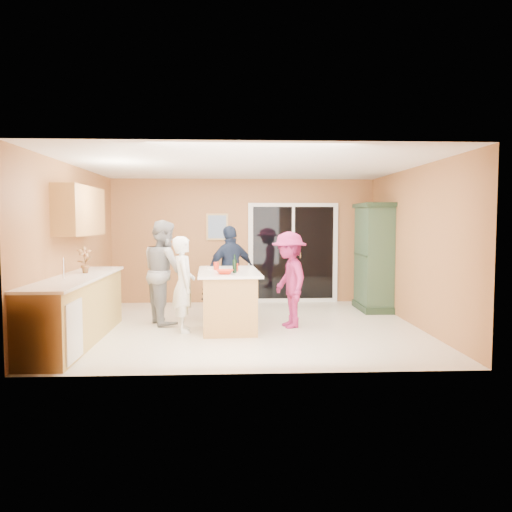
{
  "coord_description": "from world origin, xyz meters",
  "views": [
    {
      "loc": [
        -0.24,
        -8.01,
        1.72
      ],
      "look_at": [
        0.15,
        0.1,
        1.15
      ],
      "focal_mm": 35.0,
      "sensor_mm": 36.0,
      "label": 1
    }
  ],
  "objects_px": {
    "woman_white": "(184,284)",
    "woman_navy": "(231,271)",
    "green_hutch": "(374,258)",
    "woman_grey": "(165,272)",
    "woman_magenta": "(289,280)",
    "kitchen_island": "(229,301)"
  },
  "relations": [
    {
      "from": "kitchen_island",
      "to": "woman_magenta",
      "type": "bearing_deg",
      "value": -4.29
    },
    {
      "from": "kitchen_island",
      "to": "woman_navy",
      "type": "distance_m",
      "value": 1.08
    },
    {
      "from": "woman_grey",
      "to": "woman_magenta",
      "type": "bearing_deg",
      "value": -125.66
    },
    {
      "from": "woman_navy",
      "to": "woman_magenta",
      "type": "height_order",
      "value": "woman_navy"
    },
    {
      "from": "kitchen_island",
      "to": "woman_grey",
      "type": "xyz_separation_m",
      "value": [
        -1.07,
        0.39,
        0.44
      ]
    },
    {
      "from": "kitchen_island",
      "to": "green_hutch",
      "type": "height_order",
      "value": "green_hutch"
    },
    {
      "from": "green_hutch",
      "to": "woman_white",
      "type": "relative_size",
      "value": 1.39
    },
    {
      "from": "woman_magenta",
      "to": "kitchen_island",
      "type": "bearing_deg",
      "value": -103.59
    },
    {
      "from": "green_hutch",
      "to": "woman_navy",
      "type": "relative_size",
      "value": 1.26
    },
    {
      "from": "green_hutch",
      "to": "woman_magenta",
      "type": "relative_size",
      "value": 1.33
    },
    {
      "from": "woman_white",
      "to": "woman_magenta",
      "type": "distance_m",
      "value": 1.7
    },
    {
      "from": "woman_white",
      "to": "woman_navy",
      "type": "relative_size",
      "value": 0.91
    },
    {
      "from": "woman_magenta",
      "to": "green_hutch",
      "type": "bearing_deg",
      "value": 117.53
    },
    {
      "from": "green_hutch",
      "to": "woman_grey",
      "type": "xyz_separation_m",
      "value": [
        -3.86,
        -1.08,
        -0.13
      ]
    },
    {
      "from": "green_hutch",
      "to": "woman_grey",
      "type": "bearing_deg",
      "value": -164.38
    },
    {
      "from": "woman_grey",
      "to": "woman_white",
      "type": "bearing_deg",
      "value": -174.74
    },
    {
      "from": "woman_navy",
      "to": "green_hutch",
      "type": "bearing_deg",
      "value": 160.64
    },
    {
      "from": "kitchen_island",
      "to": "woman_magenta",
      "type": "xyz_separation_m",
      "value": [
        0.98,
        -0.03,
        0.34
      ]
    },
    {
      "from": "kitchen_island",
      "to": "woman_grey",
      "type": "bearing_deg",
      "value": 157.54
    },
    {
      "from": "woman_white",
      "to": "woman_grey",
      "type": "height_order",
      "value": "woman_grey"
    },
    {
      "from": "woman_white",
      "to": "woman_navy",
      "type": "bearing_deg",
      "value": -40.46
    },
    {
      "from": "green_hutch",
      "to": "woman_white",
      "type": "distance_m",
      "value": 3.91
    }
  ]
}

